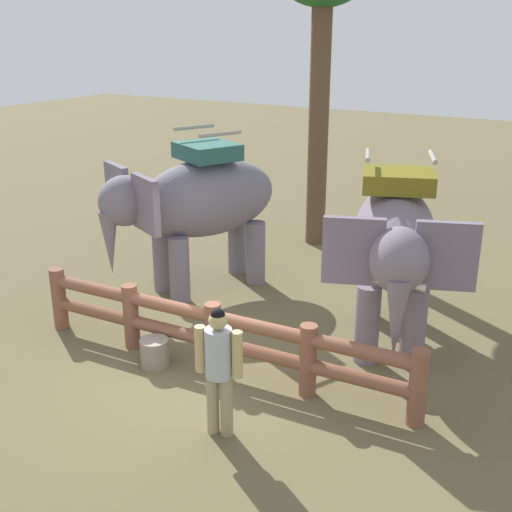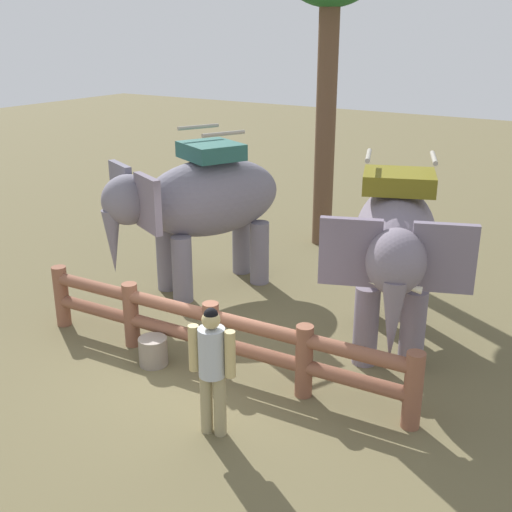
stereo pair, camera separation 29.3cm
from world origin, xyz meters
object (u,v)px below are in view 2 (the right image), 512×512
tourist_woman_in_black (212,363)px  feed_bucket (153,351)px  log_fence (211,332)px  elephant_near_left (201,202)px  elephant_center (394,245)px

tourist_woman_in_black → feed_bucket: bearing=152.7°
log_fence → elephant_near_left: 3.32m
feed_bucket → log_fence: bearing=24.5°
log_fence → tourist_woman_in_black: size_ratio=3.66×
elephant_near_left → feed_bucket: bearing=-67.6°
log_fence → tourist_woman_in_black: tourist_woman_in_black is taller
elephant_near_left → feed_bucket: (1.16, -2.80, -1.51)m
log_fence → elephant_center: elephant_center is taller
elephant_center → feed_bucket: size_ratio=8.37×
elephant_center → tourist_woman_in_black: size_ratio=2.12×
elephant_near_left → elephant_center: elephant_near_left is taller
log_fence → tourist_woman_in_black: bearing=-53.1°
log_fence → elephant_near_left: size_ratio=1.73×
elephant_center → feed_bucket: (-2.75, -2.42, -1.49)m
feed_bucket → elephant_center: bearing=41.3°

